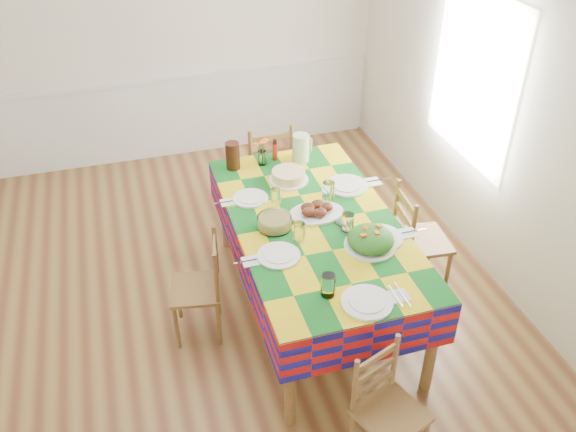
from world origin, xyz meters
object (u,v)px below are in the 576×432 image
Objects in this scene: chair_right at (417,241)px; chair_far at (267,170)px; tea_pitcher at (233,156)px; chair_near at (387,410)px; dining_table at (315,232)px; meat_platter at (316,211)px; chair_left at (201,288)px; green_pitcher at (301,148)px.

chair_far is at bearing 37.40° from chair_right.
tea_pitcher reaches higher than chair_near.
chair_right is at bearing 0.25° from dining_table.
chair_near is at bearing 88.18° from chair_far.
chair_left is at bearing -174.48° from meat_platter.
chair_right reaches higher than chair_near.
chair_left is (-0.86, 1.37, 0.01)m from chair_near.
dining_table is 2.54× the size of chair_left.
chair_far reaches higher than chair_left.
dining_table is 0.91m from chair_right.
green_pitcher is 0.57m from tea_pitcher.
meat_platter is 1.53m from chair_near.
chair_right is (0.70, -0.87, -0.49)m from green_pitcher.
chair_right is (0.87, 0.00, -0.28)m from dining_table.
meat_platter is (0.03, 0.08, 0.13)m from dining_table.
green_pitcher is at bearing 43.75° from chair_right.
chair_right is at bearing 36.80° from chair_near.
green_pitcher is at bearing 64.75° from chair_near.
dining_table is 2.28× the size of chair_right.
tea_pitcher is at bearing 79.05° from chair_near.
chair_right reaches higher than dining_table.
green_pitcher is 0.28× the size of chair_near.
meat_platter is at bearing 67.08° from dining_table.
tea_pitcher is at bearing 117.67° from meat_platter.
green_pitcher is at bearing 79.06° from dining_table.
chair_far is (-0.17, 0.49, -0.47)m from green_pitcher.
meat_platter is 0.81m from green_pitcher.
green_pitcher is at bearing 140.44° from chair_left.
dining_table is 0.92m from green_pitcher.
chair_right is at bearing -51.18° from green_pitcher.
chair_left is 1.74m from chair_right.
dining_table is 0.93m from chair_left.
tea_pitcher is at bearing 163.34° from chair_left.
tea_pitcher is at bearing 59.27° from chair_right.
green_pitcher is 2.32m from chair_near.
dining_table is 9.39× the size of tea_pitcher.
tea_pitcher reaches higher than chair_left.
meat_platter is at bearing 105.78° from chair_left.
meat_platter is 1.34m from chair_far.
tea_pitcher reaches higher than meat_platter.
chair_far reaches higher than chair_right.
chair_near is (-0.01, -1.38, -0.33)m from dining_table.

